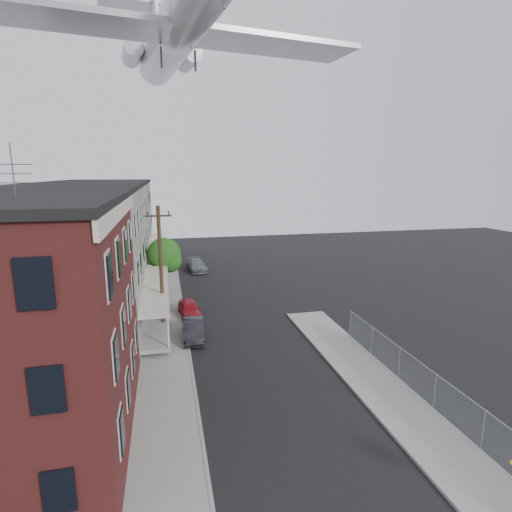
{
  "coord_description": "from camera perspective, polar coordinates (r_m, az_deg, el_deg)",
  "views": [
    {
      "loc": [
        -5.17,
        -9.92,
        11.18
      ],
      "look_at": [
        -0.68,
        9.69,
        6.97
      ],
      "focal_mm": 28.0,
      "sensor_mm": 36.0,
      "label": 1
    }
  ],
  "objects": [
    {
      "name": "row_house_c",
      "position": [
        41.43,
        -22.22,
        2.53
      ],
      "size": [
        11.98,
        7.0,
        10.3
      ],
      "color": "slate",
      "rests_on": "ground"
    },
    {
      "name": "row_house_b",
      "position": [
        34.63,
        -24.01,
        0.72
      ],
      "size": [
        11.98,
        7.0,
        10.3
      ],
      "color": "#6C6255",
      "rests_on": "ground"
    },
    {
      "name": "car_mid",
      "position": [
        28.08,
        -8.91,
        -10.36
      ],
      "size": [
        1.58,
        4.03,
        1.31
      ],
      "primitive_type": "imported",
      "rotation": [
        0.0,
        0.0,
        -0.05
      ],
      "color": "black",
      "rests_on": "ground"
    },
    {
      "name": "car_far",
      "position": [
        46.78,
        -8.45,
        -1.31
      ],
      "size": [
        2.29,
        4.74,
        1.33
      ],
      "primitive_type": "imported",
      "rotation": [
        0.0,
        0.0,
        0.09
      ],
      "color": "slate",
      "rests_on": "ground"
    },
    {
      "name": "airplane",
      "position": [
        33.98,
        -11.03,
        29.42
      ],
      "size": [
        25.87,
        29.55,
        8.5
      ],
      "color": "white",
      "rests_on": "ground"
    },
    {
      "name": "sidewalk_left",
      "position": [
        35.69,
        -12.88,
        -6.65
      ],
      "size": [
        3.0,
        62.0,
        0.12
      ],
      "primitive_type": "cube",
      "color": "gray",
      "rests_on": "ground"
    },
    {
      "name": "row_house_a",
      "position": [
        27.94,
        -26.65,
        -1.97
      ],
      "size": [
        11.98,
        7.0,
        10.3
      ],
      "color": "slate",
      "rests_on": "ground"
    },
    {
      "name": "curb_right",
      "position": [
        21.49,
        15.58,
        -19.79
      ],
      "size": [
        0.15,
        26.0,
        0.14
      ],
      "primitive_type": "cube",
      "color": "gray",
      "rests_on": "ground"
    },
    {
      "name": "utility_pole",
      "position": [
        28.67,
        -13.43,
        -1.63
      ],
      "size": [
        1.8,
        0.26,
        9.0
      ],
      "color": "black",
      "rests_on": "ground"
    },
    {
      "name": "sidewalk_right",
      "position": [
        22.15,
        19.07,
        -19.02
      ],
      "size": [
        3.0,
        26.0,
        0.12
      ],
      "primitive_type": "cube",
      "color": "gray",
      "rests_on": "ground"
    },
    {
      "name": "street_tree",
      "position": [
        38.62,
        -12.8,
        -0.03
      ],
      "size": [
        3.22,
        3.2,
        5.2
      ],
      "color": "black",
      "rests_on": "ground"
    },
    {
      "name": "chainlink_fence",
      "position": [
        21.78,
        24.2,
        -17.18
      ],
      "size": [
        0.06,
        18.06,
        1.9
      ],
      "color": "gray",
      "rests_on": "ground"
    },
    {
      "name": "row_house_e",
      "position": [
        55.17,
        -19.98,
        4.8
      ],
      "size": [
        11.98,
        7.0,
        10.3
      ],
      "color": "slate",
      "rests_on": "ground"
    },
    {
      "name": "row_house_d",
      "position": [
        48.28,
        -20.94,
        3.83
      ],
      "size": [
        11.98,
        7.0,
        10.3
      ],
      "color": "#6C6255",
      "rests_on": "ground"
    },
    {
      "name": "car_near",
      "position": [
        32.3,
        -9.49,
        -7.42
      ],
      "size": [
        1.85,
        3.84,
        1.26
      ],
      "primitive_type": "imported",
      "rotation": [
        0.0,
        0.0,
        0.1
      ],
      "color": "#A81522",
      "rests_on": "ground"
    },
    {
      "name": "curb_left",
      "position": [
        35.71,
        -10.54,
        -6.53
      ],
      "size": [
        0.15,
        62.0,
        0.14
      ],
      "primitive_type": "cube",
      "color": "gray",
      "rests_on": "ground"
    }
  ]
}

